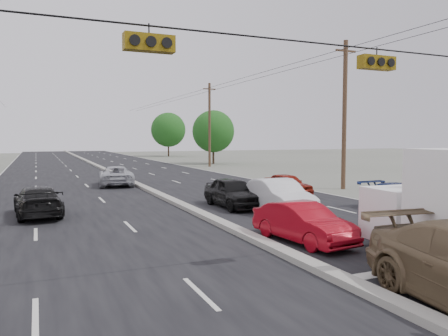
{
  "coord_description": "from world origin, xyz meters",
  "views": [
    {
      "loc": [
        -6.69,
        -8.99,
        3.51
      ],
      "look_at": [
        0.72,
        8.22,
        2.2
      ],
      "focal_mm": 35.0,
      "sensor_mm": 36.0,
      "label": 1
    }
  ],
  "objects_px": {
    "queue_car_d": "(404,199)",
    "oncoming_near": "(38,201)",
    "tree_right_mid": "(213,131)",
    "queue_car_a": "(233,193)",
    "oncoming_far": "(116,176)",
    "utility_pole_right_b": "(344,114)",
    "queue_car_b": "(278,197)",
    "red_sedan": "(303,223)",
    "queue_car_e": "(287,184)",
    "utility_pole_right_c": "(210,124)",
    "tree_right_far": "(168,130)"
  },
  "relations": [
    {
      "from": "queue_car_d",
      "to": "oncoming_near",
      "type": "relative_size",
      "value": 1.0
    },
    {
      "from": "tree_right_mid",
      "to": "queue_car_d",
      "type": "relative_size",
      "value": 1.54
    },
    {
      "from": "queue_car_a",
      "to": "oncoming_far",
      "type": "height_order",
      "value": "queue_car_a"
    },
    {
      "from": "tree_right_mid",
      "to": "oncoming_far",
      "type": "xyz_separation_m",
      "value": [
        -16.4,
        -21.7,
        -3.63
      ]
    },
    {
      "from": "utility_pole_right_b",
      "to": "queue_car_b",
      "type": "bearing_deg",
      "value": -143.54
    },
    {
      "from": "red_sedan",
      "to": "queue_car_a",
      "type": "relative_size",
      "value": 0.91
    },
    {
      "from": "tree_right_mid",
      "to": "oncoming_near",
      "type": "height_order",
      "value": "tree_right_mid"
    },
    {
      "from": "utility_pole_right_b",
      "to": "queue_car_b",
      "type": "relative_size",
      "value": 2.1
    },
    {
      "from": "queue_car_b",
      "to": "oncoming_near",
      "type": "relative_size",
      "value": 1.03
    },
    {
      "from": "tree_right_mid",
      "to": "queue_car_e",
      "type": "xyz_separation_m",
      "value": [
        -7.55,
        -31.01,
        -3.7
      ]
    },
    {
      "from": "utility_pole_right_c",
      "to": "queue_car_d",
      "type": "relative_size",
      "value": 2.16
    },
    {
      "from": "utility_pole_right_c",
      "to": "queue_car_a",
      "type": "relative_size",
      "value": 2.28
    },
    {
      "from": "queue_car_e",
      "to": "queue_car_b",
      "type": "bearing_deg",
      "value": -129.32
    },
    {
      "from": "queue_car_a",
      "to": "oncoming_near",
      "type": "relative_size",
      "value": 0.95
    },
    {
      "from": "tree_right_far",
      "to": "queue_car_b",
      "type": "relative_size",
      "value": 1.71
    },
    {
      "from": "queue_car_b",
      "to": "oncoming_near",
      "type": "xyz_separation_m",
      "value": [
        -10.2,
        3.65,
        -0.11
      ]
    },
    {
      "from": "queue_car_d",
      "to": "oncoming_far",
      "type": "xyz_separation_m",
      "value": [
        -10.37,
        17.11,
        0.04
      ]
    },
    {
      "from": "queue_car_d",
      "to": "queue_car_e",
      "type": "bearing_deg",
      "value": 99.81
    },
    {
      "from": "oncoming_far",
      "to": "utility_pole_right_c",
      "type": "bearing_deg",
      "value": -122.77
    },
    {
      "from": "queue_car_b",
      "to": "queue_car_e",
      "type": "bearing_deg",
      "value": 58.14
    },
    {
      "from": "red_sedan",
      "to": "queue_car_a",
      "type": "distance_m",
      "value": 7.72
    },
    {
      "from": "utility_pole_right_c",
      "to": "queue_car_b",
      "type": "relative_size",
      "value": 2.1
    },
    {
      "from": "oncoming_near",
      "to": "tree_right_far",
      "type": "bearing_deg",
      "value": -115.5
    },
    {
      "from": "queue_car_a",
      "to": "oncoming_near",
      "type": "bearing_deg",
      "value": 171.96
    },
    {
      "from": "red_sedan",
      "to": "queue_car_e",
      "type": "height_order",
      "value": "red_sedan"
    },
    {
      "from": "queue_car_e",
      "to": "oncoming_near",
      "type": "xyz_separation_m",
      "value": [
        -14.15,
        -2.0,
        0.03
      ]
    },
    {
      "from": "utility_pole_right_b",
      "to": "queue_car_b",
      "type": "distance_m",
      "value": 12.0
    },
    {
      "from": "utility_pole_right_c",
      "to": "queue_car_a",
      "type": "height_order",
      "value": "utility_pole_right_c"
    },
    {
      "from": "utility_pole_right_c",
      "to": "tree_right_mid",
      "type": "distance_m",
      "value": 5.64
    },
    {
      "from": "utility_pole_right_b",
      "to": "queue_car_d",
      "type": "bearing_deg",
      "value": -111.82
    },
    {
      "from": "utility_pole_right_b",
      "to": "tree_right_far",
      "type": "height_order",
      "value": "utility_pole_right_b"
    },
    {
      "from": "tree_right_far",
      "to": "queue_car_a",
      "type": "height_order",
      "value": "tree_right_far"
    },
    {
      "from": "red_sedan",
      "to": "oncoming_far",
      "type": "xyz_separation_m",
      "value": [
        -2.8,
        20.15,
        0.05
      ]
    },
    {
      "from": "oncoming_far",
      "to": "queue_car_d",
      "type": "bearing_deg",
      "value": 128.21
    },
    {
      "from": "tree_right_far",
      "to": "oncoming_near",
      "type": "height_order",
      "value": "tree_right_far"
    },
    {
      "from": "queue_car_b",
      "to": "queue_car_d",
      "type": "relative_size",
      "value": 1.03
    },
    {
      "from": "tree_right_mid",
      "to": "red_sedan",
      "type": "height_order",
      "value": "tree_right_mid"
    },
    {
      "from": "tree_right_mid",
      "to": "queue_car_e",
      "type": "relative_size",
      "value": 1.9
    },
    {
      "from": "queue_car_b",
      "to": "queue_car_d",
      "type": "bearing_deg",
      "value": -18.45
    },
    {
      "from": "queue_car_b",
      "to": "utility_pole_right_b",
      "type": "bearing_deg",
      "value": 39.59
    },
    {
      "from": "tree_right_mid",
      "to": "queue_car_a",
      "type": "height_order",
      "value": "tree_right_mid"
    },
    {
      "from": "utility_pole_right_c",
      "to": "oncoming_far",
      "type": "bearing_deg",
      "value": -129.77
    },
    {
      "from": "utility_pole_right_b",
      "to": "red_sedan",
      "type": "bearing_deg",
      "value": -133.14
    },
    {
      "from": "utility_pole_right_b",
      "to": "tree_right_mid",
      "type": "xyz_separation_m",
      "value": [
        2.5,
        30.0,
        -0.77
      ]
    },
    {
      "from": "utility_pole_right_b",
      "to": "utility_pole_right_c",
      "type": "relative_size",
      "value": 1.0
    },
    {
      "from": "queue_car_e",
      "to": "oncoming_near",
      "type": "bearing_deg",
      "value": -176.3
    },
    {
      "from": "red_sedan",
      "to": "queue_car_d",
      "type": "xyz_separation_m",
      "value": [
        7.57,
        3.03,
        0.01
      ]
    },
    {
      "from": "queue_car_e",
      "to": "oncoming_far",
      "type": "relative_size",
      "value": 0.74
    },
    {
      "from": "utility_pole_right_b",
      "to": "tree_right_mid",
      "type": "relative_size",
      "value": 1.4
    },
    {
      "from": "tree_right_mid",
      "to": "queue_car_b",
      "type": "bearing_deg",
      "value": -107.42
    }
  ]
}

